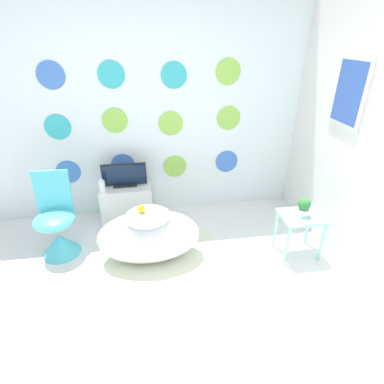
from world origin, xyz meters
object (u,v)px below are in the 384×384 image
tv (124,176)px  potted_plant_left (304,207)px  chair (58,231)px  vase (102,186)px  bathtub (149,236)px

tv → potted_plant_left: tv is taller
chair → vase: chair is taller
chair → vase: (0.42, 0.41, 0.26)m
chair → potted_plant_left: bearing=-8.9°
bathtub → potted_plant_left: 1.51m
chair → potted_plant_left: size_ratio=4.67×
chair → bathtub: bearing=-13.3°
potted_plant_left → vase: bearing=158.1°
vase → bathtub: bearing=-52.4°
potted_plant_left → tv: bearing=152.2°
potted_plant_left → chair: bearing=171.1°
chair → potted_plant_left: 2.42m
tv → potted_plant_left: 1.94m
vase → potted_plant_left: bearing=-21.9°
chair → tv: (0.66, 0.53, 0.31)m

